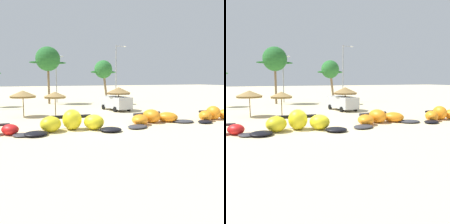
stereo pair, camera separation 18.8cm
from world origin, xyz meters
The scene contains 12 objects.
ground_plane centered at (0.00, 0.00, 0.00)m, with size 260.00×260.00×0.00m, color beige.
kite_left_of_center centered at (-1.87, -0.34, 0.64)m, with size 7.82×4.01×1.67m.
kite_center centered at (6.02, -0.02, 0.49)m, with size 7.71×4.00×1.27m.
kite_right_of_center centered at (12.79, -0.90, 0.54)m, with size 6.43×2.95×1.41m.
beach_umbrella_near_van centered at (-5.03, 9.17, 2.50)m, with size 2.87×2.87×2.90m.
beach_umbrella_middle centered at (-1.77, 7.81, 2.41)m, with size 2.44×2.44×2.77m.
beach_umbrella_near_palms centered at (6.90, 9.98, 2.62)m, with size 3.19×3.19×3.08m.
parked_van centered at (6.67, 10.51, 1.09)m, with size 2.72×5.33×1.84m.
palm_left_of_gap centered at (-0.15, 22.52, 7.36)m, with size 5.98×3.98×9.42m.
palm_center_left centered at (8.10, 18.59, 5.63)m, with size 4.40×2.93×7.19m.
lamppost_east_center centered at (1.57, 24.28, 4.59)m, with size 1.40×0.24×8.22m.
lamppost_east centered at (11.98, 21.91, 5.67)m, with size 2.10×0.24×10.17m.
Camera 1 is at (-6.66, -19.72, 4.13)m, focal length 39.80 mm.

